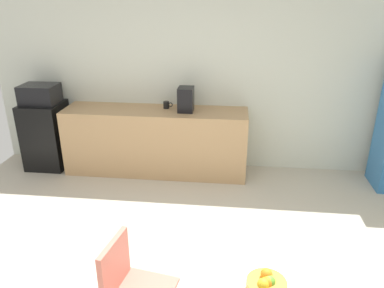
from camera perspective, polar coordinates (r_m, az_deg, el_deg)
The scene contains 8 objects.
wall_back at distance 5.17m, azimuth 2.10°, elevation 10.37°, with size 6.00×0.10×2.60m, color silver.
counter_block at distance 5.18m, azimuth -5.53°, elevation 0.45°, with size 2.49×0.60×0.90m, color tan.
mini_fridge at distance 5.71m, azimuth -21.41°, elevation 1.28°, with size 0.54×0.54×0.94m, color black.
microwave at distance 5.53m, azimuth -22.28°, elevation 7.09°, with size 0.48×0.38×0.26m, color black.
chair_coral at distance 2.77m, azimuth -9.82°, elevation -20.00°, with size 0.49×0.49×0.83m.
fruit_bowl at distance 2.34m, azimuth 11.35°, elevation -20.36°, with size 0.23×0.23×0.13m.
mug_white at distance 5.08m, azimuth -3.92°, elevation 6.00°, with size 0.13×0.08×0.09m.
coffee_maker at distance 4.92m, azimuth -0.95°, elevation 6.85°, with size 0.20×0.24×0.32m, color black.
Camera 1 is at (0.38, -2.05, 2.38)m, focal length 34.81 mm.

